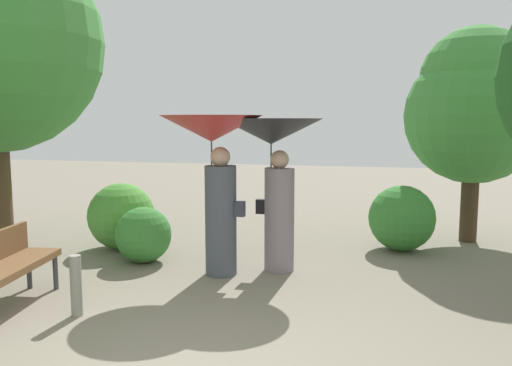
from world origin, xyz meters
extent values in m
cylinder|color=#474C56|center=(-0.37, 2.97, 0.74)|extent=(0.42, 0.42, 1.48)
sphere|color=tan|center=(-0.37, 2.97, 1.60)|extent=(0.26, 0.26, 0.26)
cylinder|color=#333338|center=(-0.49, 2.99, 1.38)|extent=(0.02, 0.02, 0.83)
cone|color=#B22D2D|center=(-0.49, 2.99, 1.97)|extent=(1.36, 1.36, 0.35)
cube|color=#333342|center=(-0.10, 2.94, 0.91)|extent=(0.14, 0.10, 0.20)
cylinder|color=gray|center=(0.37, 3.33, 0.72)|extent=(0.41, 0.41, 1.43)
sphere|color=tan|center=(0.37, 3.33, 1.55)|extent=(0.26, 0.26, 0.26)
cylinder|color=#333338|center=(0.24, 3.34, 1.35)|extent=(0.02, 0.02, 0.82)
cone|color=black|center=(0.24, 3.34, 1.93)|extent=(1.41, 1.41, 0.35)
cube|color=black|center=(0.10, 3.36, 0.89)|extent=(0.14, 0.10, 0.20)
cylinder|color=#38383D|center=(-2.17, 1.90, 0.22)|extent=(0.06, 0.06, 0.44)
cylinder|color=#38383D|center=(-2.50, 1.85, 0.22)|extent=(0.06, 0.06, 0.44)
cube|color=brown|center=(-2.24, 1.21, 0.46)|extent=(0.66, 1.55, 0.08)
cylinder|color=#42301E|center=(3.21, 5.79, 1.43)|extent=(0.29, 0.29, 2.87)
sphere|color=#428C3D|center=(3.21, 5.79, 2.15)|extent=(2.28, 2.28, 2.28)
sphere|color=#428C3D|center=(3.21, 5.79, 2.72)|extent=(1.82, 1.82, 1.82)
sphere|color=#4C9338|center=(-2.35, 3.93, 0.54)|extent=(1.07, 1.07, 1.07)
sphere|color=#387F33|center=(-1.65, 3.27, 0.41)|extent=(0.82, 0.82, 0.82)
sphere|color=#387F33|center=(2.06, 4.88, 0.52)|extent=(1.05, 1.05, 1.05)
cylinder|color=gray|center=(-1.42, 1.19, 0.33)|extent=(0.12, 0.12, 0.66)
camera|label=1|loc=(1.67, -3.43, 2.07)|focal=35.67mm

